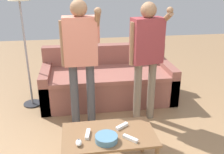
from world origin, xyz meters
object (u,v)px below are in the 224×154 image
at_px(coffee_table, 109,139).
at_px(player_right, 147,50).
at_px(player_left, 81,51).
at_px(game_remote_wand_far, 88,134).
at_px(snack_bowl, 106,138).
at_px(game_remote_nunchuk, 79,143).
at_px(game_remote_wand_spare, 122,126).
at_px(couch, 108,81).
at_px(game_remote_wand_near, 130,138).
at_px(floor_lamp, 20,4).

xyz_separation_m(coffee_table, player_right, (0.63, 0.95, 0.63)).
bearing_deg(player_left, player_right, 0.35).
distance_m(coffee_table, game_remote_wand_far, 0.22).
xyz_separation_m(coffee_table, player_left, (-0.21, 0.95, 0.65)).
xyz_separation_m(snack_bowl, game_remote_nunchuk, (-0.26, -0.02, -0.01)).
distance_m(game_remote_wand_far, game_remote_wand_spare, 0.36).
bearing_deg(couch, game_remote_wand_spare, -92.59).
distance_m(game_remote_wand_near, game_remote_wand_spare, 0.22).
distance_m(snack_bowl, floor_lamp, 2.25).
xyz_separation_m(snack_bowl, player_right, (0.67, 1.07, 0.54)).
relative_size(snack_bowl, game_remote_nunchuk, 2.42).
height_order(player_left, game_remote_wand_spare, player_left).
xyz_separation_m(coffee_table, game_remote_nunchuk, (-0.30, -0.13, 0.08)).
relative_size(coffee_table, floor_lamp, 0.51).
bearing_deg(couch, snack_bowl, -98.15).
bearing_deg(player_left, game_remote_wand_spare, -67.22).
distance_m(snack_bowl, game_remote_wand_far, 0.21).
xyz_separation_m(floor_lamp, game_remote_wand_spare, (1.14, -1.54, -1.08)).
bearing_deg(game_remote_wand_spare, player_left, 112.78).
height_order(player_right, game_remote_wand_spare, player_right).
height_order(player_right, game_remote_wand_far, player_right).
xyz_separation_m(floor_lamp, player_right, (1.62, -0.68, -0.52)).
relative_size(game_remote_nunchuk, player_left, 0.05).
bearing_deg(game_remote_wand_far, game_remote_nunchuk, -123.54).
bearing_deg(game_remote_nunchuk, snack_bowl, 4.10).
bearing_deg(snack_bowl, floor_lamp, 118.60).
relative_size(couch, game_remote_wand_near, 14.99).
xyz_separation_m(couch, player_right, (0.41, -0.74, 0.72)).
relative_size(player_right, game_remote_wand_far, 10.28).
bearing_deg(player_left, coffee_table, -77.31).
relative_size(game_remote_wand_far, game_remote_wand_spare, 1.09).
distance_m(player_right, player_left, 0.84).
height_order(snack_bowl, game_remote_nunchuk, snack_bowl).
distance_m(player_left, game_remote_wand_near, 1.28).
xyz_separation_m(game_remote_nunchuk, game_remote_wand_near, (0.48, 0.00, -0.01)).
relative_size(player_left, game_remote_wand_far, 10.53).
height_order(coffee_table, player_right, player_right).
bearing_deg(coffee_table, game_remote_nunchuk, -155.62).
bearing_deg(snack_bowl, player_left, 99.29).
xyz_separation_m(coffee_table, game_remote_wand_spare, (0.15, 0.09, 0.07)).
relative_size(couch, floor_lamp, 1.15).
height_order(game_remote_wand_far, game_remote_wand_spare, same).
distance_m(player_right, game_remote_wand_near, 1.29).
bearing_deg(floor_lamp, couch, 2.95).
distance_m(player_left, game_remote_wand_spare, 1.09).
height_order(couch, player_left, player_left).
bearing_deg(game_remote_nunchuk, coffee_table, 24.38).
bearing_deg(player_right, game_remote_wand_far, -131.38).
height_order(game_remote_nunchuk, player_right, player_right).
height_order(couch, snack_bowl, couch).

